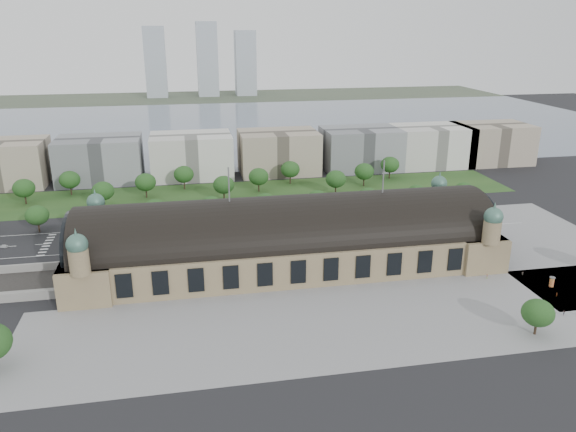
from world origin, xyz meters
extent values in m
plane|color=black|center=(0.00, 0.00, 0.00)|extent=(900.00, 900.00, 0.00)
cube|color=#8C7A56|center=(0.00, 0.00, 6.00)|extent=(150.00, 40.00, 12.00)
cube|color=#8C7A56|center=(-67.00, 0.00, 6.00)|extent=(16.00, 43.00, 12.00)
cube|color=#8C7A56|center=(67.00, 0.00, 6.00)|extent=(16.00, 43.00, 12.00)
cylinder|color=black|center=(0.00, 0.00, 12.00)|extent=(144.00, 37.60, 37.60)
cylinder|color=black|center=(-73.00, 0.00, 14.00)|extent=(1.20, 32.00, 32.00)
cylinder|color=black|center=(73.00, 0.00, 14.00)|extent=(1.20, 32.00, 32.00)
cylinder|color=#8C7A56|center=(-67.00, 21.00, 16.00)|extent=(6.00, 6.00, 8.00)
sphere|color=#436B5C|center=(-67.00, 21.00, 21.50)|extent=(6.40, 6.40, 6.40)
cone|color=#436B5C|center=(-67.00, 21.00, 25.50)|extent=(1.00, 1.00, 2.50)
cylinder|color=#8C7A56|center=(67.00, 21.00, 16.00)|extent=(6.00, 6.00, 8.00)
sphere|color=#436B5C|center=(67.00, 21.00, 21.50)|extent=(6.40, 6.40, 6.40)
cone|color=#436B5C|center=(67.00, 21.00, 25.50)|extent=(1.00, 1.00, 2.50)
cylinder|color=#8C7A56|center=(-67.00, -21.00, 16.00)|extent=(6.00, 6.00, 8.00)
sphere|color=#436B5C|center=(-67.00, -21.00, 21.50)|extent=(6.40, 6.40, 6.40)
cone|color=#436B5C|center=(-67.00, -21.00, 25.50)|extent=(1.00, 1.00, 2.50)
cylinder|color=#8C7A56|center=(67.00, -21.00, 16.00)|extent=(6.00, 6.00, 8.00)
sphere|color=#436B5C|center=(67.00, -21.00, 21.50)|extent=(6.40, 6.40, 6.40)
cone|color=#436B5C|center=(67.00, -21.00, 25.50)|extent=(1.00, 1.00, 2.50)
cylinder|color=#59595B|center=(-20.00, 0.00, 31.50)|extent=(0.50, 0.50, 12.00)
cylinder|color=#59595B|center=(35.00, 0.00, 31.50)|extent=(0.50, 0.50, 12.00)
cube|color=gray|center=(10.00, -44.00, 0.00)|extent=(190.00, 48.00, 0.12)
cube|color=gray|center=(103.00, 0.00, 0.00)|extent=(56.00, 100.00, 0.12)
cube|color=black|center=(-20.00, 38.00, 0.00)|extent=(260.00, 26.00, 0.10)
cube|color=#22451B|center=(-15.00, 93.00, 0.00)|extent=(300.00, 45.00, 0.10)
cube|color=#CE580C|center=(-55.00, 62.00, 4.70)|extent=(14.00, 9.00, 0.70)
cube|color=#59595B|center=(-53.00, 68.00, 1.60)|extent=(7.00, 5.00, 3.20)
cylinder|color=#59595B|center=(-60.50, 65.20, 2.20)|extent=(0.50, 0.50, 4.40)
cylinder|color=#59595B|center=(-49.50, 65.20, 2.20)|extent=(0.50, 0.50, 4.40)
cylinder|color=#59595B|center=(-60.50, 58.80, 2.20)|extent=(0.50, 0.50, 4.40)
cylinder|color=#59595B|center=(-49.50, 58.80, 2.20)|extent=(0.50, 0.50, 4.40)
cube|color=slate|center=(0.00, 298.00, 0.00)|extent=(700.00, 320.00, 0.08)
cube|color=#44513D|center=(0.00, 498.00, 0.00)|extent=(700.00, 120.00, 0.14)
cube|color=#9EA8B2|center=(-60.00, 508.00, 40.00)|extent=(24.00, 24.00, 80.00)
cube|color=#9EA8B2|center=(0.00, 508.00, 42.50)|extent=(24.00, 24.00, 85.00)
cube|color=#9EA8B2|center=(45.00, 508.00, 37.50)|extent=(24.00, 24.00, 75.00)
cube|color=tan|center=(-130.00, 133.00, 12.00)|extent=(45.00, 32.00, 24.00)
cube|color=gray|center=(-80.00, 133.00, 12.00)|extent=(45.00, 32.00, 24.00)
cube|color=silver|center=(-30.00, 133.00, 12.00)|extent=(45.00, 32.00, 24.00)
cube|color=tan|center=(20.00, 133.00, 12.00)|extent=(45.00, 32.00, 24.00)
cube|color=gray|center=(70.00, 133.00, 12.00)|extent=(45.00, 32.00, 24.00)
cube|color=silver|center=(115.00, 133.00, 12.00)|extent=(45.00, 32.00, 24.00)
cube|color=tan|center=(155.00, 133.00, 12.00)|extent=(45.00, 32.00, 24.00)
cylinder|color=#2D2116|center=(-96.00, 53.00, 2.16)|extent=(0.70, 0.70, 4.32)
ellipsoid|color=#194217|center=(-96.00, 53.00, 7.44)|extent=(9.60, 9.60, 8.16)
cylinder|color=#2D2116|center=(-72.00, 53.00, 2.16)|extent=(0.70, 0.70, 4.32)
ellipsoid|color=#194217|center=(-72.00, 53.00, 7.44)|extent=(9.60, 9.60, 8.16)
cylinder|color=#2D2116|center=(-48.00, 53.00, 2.16)|extent=(0.70, 0.70, 4.32)
ellipsoid|color=#194217|center=(-48.00, 53.00, 7.44)|extent=(9.60, 9.60, 8.16)
cylinder|color=#2D2116|center=(-24.00, 53.00, 2.16)|extent=(0.70, 0.70, 4.32)
ellipsoid|color=#194217|center=(-24.00, 53.00, 7.44)|extent=(9.60, 9.60, 8.16)
cylinder|color=#2D2116|center=(0.00, 53.00, 2.16)|extent=(0.70, 0.70, 4.32)
ellipsoid|color=#194217|center=(0.00, 53.00, 7.44)|extent=(9.60, 9.60, 8.16)
cylinder|color=#2D2116|center=(24.00, 53.00, 2.16)|extent=(0.70, 0.70, 4.32)
ellipsoid|color=#194217|center=(24.00, 53.00, 7.44)|extent=(9.60, 9.60, 8.16)
cylinder|color=#2D2116|center=(48.00, 53.00, 2.16)|extent=(0.70, 0.70, 4.32)
ellipsoid|color=#194217|center=(48.00, 53.00, 7.44)|extent=(9.60, 9.60, 8.16)
cylinder|color=#2D2116|center=(72.00, 53.00, 2.16)|extent=(0.70, 0.70, 4.32)
ellipsoid|color=#194217|center=(72.00, 53.00, 7.44)|extent=(9.60, 9.60, 8.16)
cylinder|color=#2D2116|center=(96.00, 53.00, 2.16)|extent=(0.70, 0.70, 4.32)
ellipsoid|color=#194217|center=(96.00, 53.00, 7.44)|extent=(9.60, 9.60, 8.16)
cylinder|color=#2D2116|center=(-111.00, 95.00, 2.34)|extent=(0.70, 0.70, 4.68)
ellipsoid|color=#194217|center=(-111.00, 95.00, 8.06)|extent=(10.40, 10.40, 8.84)
cylinder|color=#2D2116|center=(-92.00, 107.00, 2.34)|extent=(0.70, 0.70, 4.68)
ellipsoid|color=#194217|center=(-92.00, 107.00, 8.06)|extent=(10.40, 10.40, 8.84)
cylinder|color=#2D2116|center=(-73.00, 83.00, 2.34)|extent=(0.70, 0.70, 4.68)
ellipsoid|color=#194217|center=(-73.00, 83.00, 8.06)|extent=(10.40, 10.40, 8.84)
cylinder|color=#2D2116|center=(-54.00, 95.00, 2.34)|extent=(0.70, 0.70, 4.68)
ellipsoid|color=#194217|center=(-54.00, 95.00, 8.06)|extent=(10.40, 10.40, 8.84)
cylinder|color=#2D2116|center=(-35.00, 107.00, 2.34)|extent=(0.70, 0.70, 4.68)
ellipsoid|color=#194217|center=(-35.00, 107.00, 8.06)|extent=(10.40, 10.40, 8.84)
cylinder|color=#2D2116|center=(-16.00, 83.00, 2.34)|extent=(0.70, 0.70, 4.68)
ellipsoid|color=#194217|center=(-16.00, 83.00, 8.06)|extent=(10.40, 10.40, 8.84)
cylinder|color=#2D2116|center=(3.00, 95.00, 2.34)|extent=(0.70, 0.70, 4.68)
ellipsoid|color=#194217|center=(3.00, 95.00, 8.06)|extent=(10.40, 10.40, 8.84)
cylinder|color=#2D2116|center=(22.00, 107.00, 2.34)|extent=(0.70, 0.70, 4.68)
ellipsoid|color=#194217|center=(22.00, 107.00, 8.06)|extent=(10.40, 10.40, 8.84)
cylinder|color=#2D2116|center=(41.00, 83.00, 2.34)|extent=(0.70, 0.70, 4.68)
ellipsoid|color=#194217|center=(41.00, 83.00, 8.06)|extent=(10.40, 10.40, 8.84)
cylinder|color=#2D2116|center=(60.00, 95.00, 2.34)|extent=(0.70, 0.70, 4.68)
ellipsoid|color=#194217|center=(60.00, 95.00, 8.06)|extent=(10.40, 10.40, 8.84)
cylinder|color=#2D2116|center=(79.00, 107.00, 2.34)|extent=(0.70, 0.70, 4.68)
ellipsoid|color=#194217|center=(79.00, 107.00, 8.06)|extent=(10.40, 10.40, 8.84)
cylinder|color=#2D2116|center=(60.00, -60.00, 1.98)|extent=(0.70, 0.70, 3.96)
ellipsoid|color=#194217|center=(60.00, -60.00, 6.82)|extent=(9.00, 9.00, 7.65)
imported|color=silver|center=(-106.17, 37.10, 0.64)|extent=(3.93, 1.98, 1.29)
imported|color=#979A9F|center=(-78.05, 44.86, 0.64)|extent=(3.94, 1.52, 1.28)
imported|color=black|center=(-58.29, 38.68, 0.67)|extent=(4.88, 2.37, 1.34)
imported|color=maroon|center=(-30.40, 47.33, 0.74)|extent=(5.35, 2.74, 1.48)
imported|color=#1B264E|center=(-7.73, 37.25, 0.79)|extent=(4.76, 2.28, 1.57)
imported|color=slate|center=(50.47, 46.41, 0.70)|extent=(4.27, 1.60, 1.39)
imported|color=silver|center=(76.88, 30.99, 0.77)|extent=(5.83, 3.27, 1.54)
imported|color=black|center=(-80.00, 25.00, 0.64)|extent=(4.14, 2.74, 1.29)
imported|color=maroon|center=(-54.95, 21.00, 0.74)|extent=(5.79, 4.97, 1.48)
imported|color=#1D1C4E|center=(-66.88, 21.80, 0.64)|extent=(4.76, 3.49, 1.28)
imported|color=slate|center=(-31.13, 21.00, 0.67)|extent=(4.13, 3.49, 1.33)
imported|color=#B9B9BB|center=(-40.52, 21.79, 0.64)|extent=(3.98, 3.38, 1.29)
imported|color=gray|center=(-34.40, 25.00, 0.66)|extent=(5.20, 4.28, 1.32)
imported|color=black|center=(-22.50, 21.00, 0.82)|extent=(6.10, 4.22, 1.64)
imported|color=#B81D37|center=(0.75, 32.00, 1.61)|extent=(11.73, 3.62, 3.22)
imported|color=silver|center=(-5.18, 29.67, 1.85)|extent=(13.40, 3.80, 3.69)
imported|color=beige|center=(29.07, 28.33, 1.60)|extent=(11.70, 3.68, 3.21)
cylinder|color=red|center=(83.40, -33.70, 1.62)|extent=(1.51, 1.51, 3.24)
cylinder|color=#59595B|center=(83.40, -33.70, 3.35)|extent=(1.84, 1.84, 0.27)
imported|color=gray|center=(65.50, -24.05, 0.80)|extent=(0.85, 0.59, 1.59)
imported|color=gray|center=(80.46, -40.68, 0.82)|extent=(0.66, 0.71, 1.63)
imported|color=gray|center=(78.96, -24.00, 0.87)|extent=(0.90, 0.96, 1.73)
imported|color=gray|center=(74.90, -51.88, 0.95)|extent=(1.20, 1.28, 1.90)
camera|label=1|loc=(-34.48, -183.43, 83.38)|focal=35.00mm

